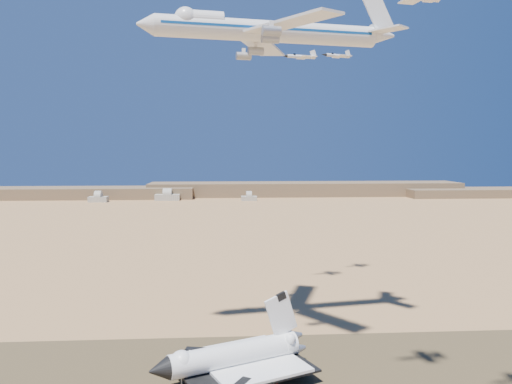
{
  "coord_description": "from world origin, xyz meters",
  "views": [
    {
      "loc": [
        8.62,
        -132.22,
        59.79
      ],
      "look_at": [
        17.86,
        8.0,
        48.42
      ],
      "focal_mm": 35.0,
      "sensor_mm": 36.0,
      "label": 1
    }
  ],
  "objects": [
    {
      "name": "ground",
      "position": [
        0.0,
        0.0,
        0.0
      ],
      "size": [
        1200.0,
        1200.0,
        0.0
      ],
      "primitive_type": "plane",
      "color": "#AC834C",
      "rests_on": "ground"
    },
    {
      "name": "runway",
      "position": [
        0.0,
        0.0,
        0.03
      ],
      "size": [
        600.0,
        50.0,
        0.06
      ],
      "primitive_type": "cube",
      "color": "#4F3D27",
      "rests_on": "ground"
    },
    {
      "name": "ridgeline",
      "position": [
        65.32,
        527.31,
        7.63
      ],
      "size": [
        960.0,
        90.0,
        18.0
      ],
      "color": "brown",
      "rests_on": "ground"
    },
    {
      "name": "hangars",
      "position": [
        -64.0,
        478.43,
        4.83
      ],
      "size": [
        200.5,
        29.5,
        30.0
      ],
      "color": "#A6A193",
      "rests_on": "ground"
    },
    {
      "name": "shuttle",
      "position": [
        11.02,
        -5.12,
        5.82
      ],
      "size": [
        44.44,
        37.68,
        21.63
      ],
      "rotation": [
        0.0,
        0.0,
        0.42
      ],
      "color": "white",
      "rests_on": "runway"
    },
    {
      "name": "carrier_747",
      "position": [
        20.13,
        19.15,
        95.72
      ],
      "size": [
        80.34,
        61.2,
        19.94
      ],
      "rotation": [
        0.0,
        0.0,
        0.17
      ],
      "color": "silver"
    },
    {
      "name": "chase_jet_c",
      "position": [
        39.92,
        70.32,
        98.0
      ],
      "size": [
        14.84,
        8.4,
        3.73
      ],
      "rotation": [
        0.0,
        0.0,
        0.2
      ],
      "color": "silver"
    },
    {
      "name": "chase_jet_d",
      "position": [
        58.12,
        84.4,
        101.25
      ],
      "size": [
        14.22,
        8.33,
        3.63
      ],
      "rotation": [
        0.0,
        0.0,
        0.32
      ],
      "color": "silver"
    }
  ]
}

